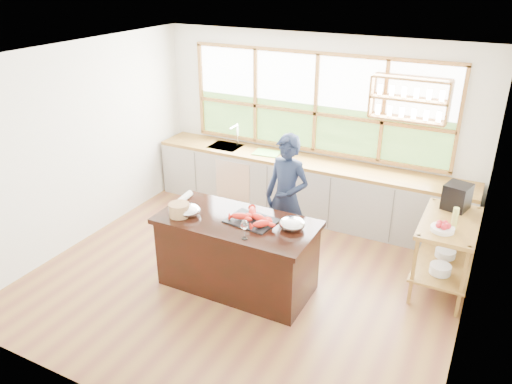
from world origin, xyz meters
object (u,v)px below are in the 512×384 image
Objects in this scene: wicker_basket at (179,210)px; island at (237,253)px; espresso_machine at (457,197)px; cook at (287,198)px.

island is at bearing 17.86° from wicker_basket.
island is at bearing -131.62° from espresso_machine.
cook reaches higher than wicker_basket.
cook reaches higher than espresso_machine.
wicker_basket is at bearing -162.14° from island.
cook is 1.43m from wicker_basket.
espresso_machine is (1.97, 0.54, 0.21)m from cook.
island is 0.86m from wicker_basket.
wicker_basket is at bearing -134.86° from espresso_machine.
espresso_machine reaches higher than island.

